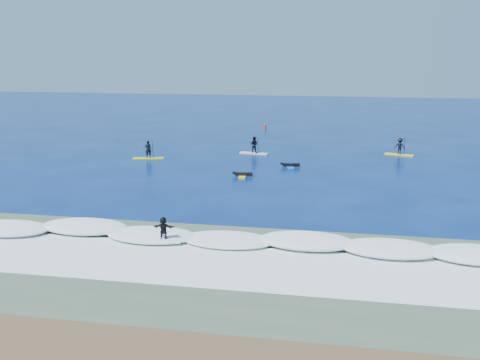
% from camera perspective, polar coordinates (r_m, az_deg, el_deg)
% --- Properties ---
extents(ground, '(160.00, 160.00, 0.00)m').
position_cam_1_polar(ground, '(36.89, 0.23, -1.23)').
color(ground, '#031847').
rests_on(ground, ground).
extents(shallow_water, '(90.00, 13.00, 0.01)m').
position_cam_1_polar(shallow_water, '(23.96, -5.66, -9.74)').
color(shallow_water, '#3A5040').
rests_on(shallow_water, ground).
extents(breaking_wave, '(40.00, 6.00, 0.30)m').
position_cam_1_polar(breaking_wave, '(27.55, -3.39, -6.51)').
color(breaking_wave, white).
rests_on(breaking_wave, ground).
extents(whitewater, '(34.00, 5.00, 0.02)m').
position_cam_1_polar(whitewater, '(24.84, -5.03, -8.86)').
color(whitewater, silver).
rests_on(whitewater, ground).
extents(sup_paddler_left, '(2.82, 1.34, 1.92)m').
position_cam_1_polar(sup_paddler_left, '(48.51, -9.76, 2.92)').
color(sup_paddler_left, yellow).
rests_on(sup_paddler_left, ground).
extents(sup_paddler_center, '(2.77, 1.14, 1.89)m').
position_cam_1_polar(sup_paddler_center, '(50.17, 1.50, 3.59)').
color(sup_paddler_center, silver).
rests_on(sup_paddler_center, ground).
extents(sup_paddler_right, '(2.71, 1.47, 1.85)m').
position_cam_1_polar(sup_paddler_right, '(51.64, 16.68, 3.33)').
color(sup_paddler_right, yellow).
rests_on(sup_paddler_right, ground).
extents(prone_paddler_near, '(1.57, 2.01, 0.41)m').
position_cam_1_polar(prone_paddler_near, '(41.21, 0.28, 0.56)').
color(prone_paddler_near, yellow).
rests_on(prone_paddler_near, ground).
extents(prone_paddler_far, '(1.63, 2.11, 0.43)m').
position_cam_1_polar(prone_paddler_far, '(44.70, 5.37, 1.55)').
color(prone_paddler_far, blue).
rests_on(prone_paddler_far, ground).
extents(wave_surfer, '(1.80, 0.57, 1.28)m').
position_cam_1_polar(wave_surfer, '(27.07, -8.16, -5.34)').
color(wave_surfer, white).
rests_on(wave_surfer, breaking_wave).
extents(marker_buoy, '(0.31, 0.31, 0.75)m').
position_cam_1_polar(marker_buoy, '(66.44, 2.69, 5.75)').
color(marker_buoy, '#D24012').
rests_on(marker_buoy, ground).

